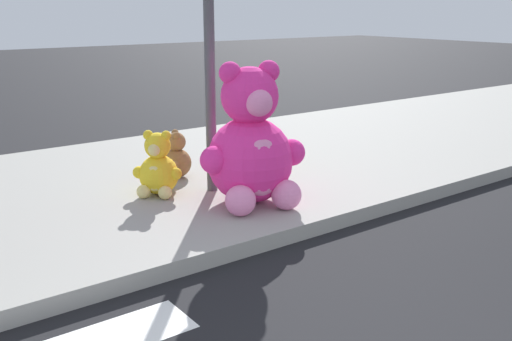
# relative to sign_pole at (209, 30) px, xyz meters

# --- Properties ---
(sidewalk) EXTENTS (28.00, 4.40, 0.15)m
(sidewalk) POSITION_rel_sign_pole_xyz_m (-1.00, 0.80, -1.77)
(sidewalk) COLOR #9E9B93
(sidewalk) RESTS_ON ground_plane
(sign_pole) EXTENTS (0.56, 0.11, 3.20)m
(sign_pole) POSITION_rel_sign_pole_xyz_m (0.00, 0.00, 0.00)
(sign_pole) COLOR #4C4C51
(sign_pole) RESTS_ON sidewalk
(plush_pink_large) EXTENTS (1.07, 1.01, 1.42)m
(plush_pink_large) POSITION_rel_sign_pole_xyz_m (0.10, -0.59, -1.13)
(plush_pink_large) COLOR #F22D93
(plush_pink_large) RESTS_ON sidewalk
(plush_brown) EXTENTS (0.40, 0.40, 0.55)m
(plush_brown) POSITION_rel_sign_pole_xyz_m (-0.08, 0.67, -1.48)
(plush_brown) COLOR olive
(plush_brown) RESTS_ON sidewalk
(plush_lime) EXTENTS (0.49, 0.49, 0.69)m
(plush_lime) POSITION_rel_sign_pole_xyz_m (0.90, 0.52, -1.42)
(plush_lime) COLOR #8CD133
(plush_lime) RESTS_ON sidewalk
(plush_yellow) EXTENTS (0.49, 0.49, 0.69)m
(plush_yellow) POSITION_rel_sign_pole_xyz_m (-0.54, 0.21, -1.42)
(plush_yellow) COLOR yellow
(plush_yellow) RESTS_ON sidewalk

